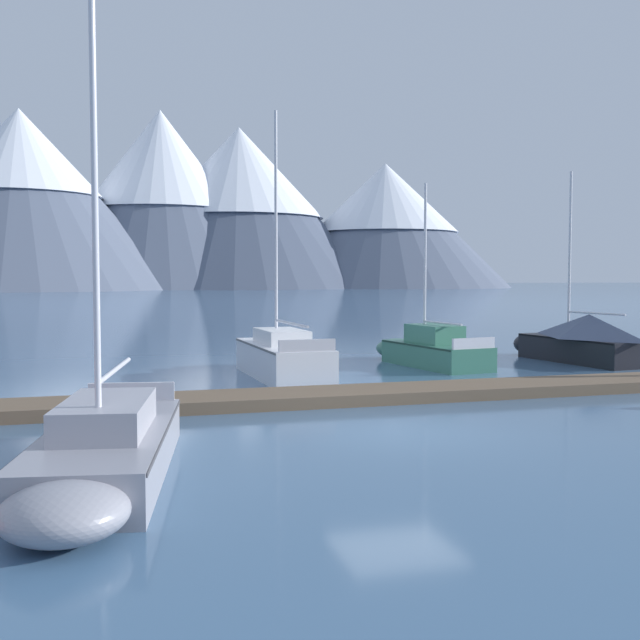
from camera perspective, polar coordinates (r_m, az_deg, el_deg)
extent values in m
plane|color=#426689|center=(15.99, 5.74, -8.36)|extent=(700.00, 700.00, 0.00)
cone|color=slate|center=(208.04, -21.60, 8.43)|extent=(80.11, 80.11, 45.52)
cone|color=white|center=(209.47, -21.67, 11.63)|extent=(40.81, 40.81, 22.08)
cone|color=slate|center=(221.88, -11.87, 8.86)|extent=(71.85, 71.85, 50.19)
cone|color=white|center=(223.23, -11.90, 11.66)|extent=(42.59, 42.59, 28.34)
cone|color=#4C566B|center=(226.44, -6.08, 8.37)|extent=(83.21, 83.21, 46.86)
cone|color=white|center=(227.58, -6.10, 10.93)|extent=(49.56, 49.56, 26.58)
cone|color=slate|center=(232.20, 4.92, 7.07)|extent=(75.10, 75.10, 37.35)
cone|color=white|center=(232.90, 4.93, 9.10)|extent=(44.22, 44.22, 20.94)
cube|color=brown|center=(19.69, 1.54, -5.70)|extent=(28.67, 2.38, 0.30)
cylinder|color=#38383D|center=(18.90, 2.33, -6.18)|extent=(27.50, 0.62, 0.24)
cylinder|color=#38383D|center=(20.50, 0.82, -5.43)|extent=(27.50, 0.62, 0.24)
cube|color=#93939E|center=(13.01, -15.61, -9.50)|extent=(2.75, 6.09, 0.75)
ellipsoid|color=#93939E|center=(9.94, -18.66, -13.55)|extent=(1.82, 1.89, 0.71)
cube|color=#424247|center=(12.94, -15.63, -8.06)|extent=(2.77, 5.98, 0.06)
cylinder|color=silver|center=(11.98, -16.59, 10.71)|extent=(0.10, 0.10, 8.11)
cylinder|color=silver|center=(13.61, -15.13, -3.64)|extent=(0.59, 3.30, 0.08)
cube|color=#A0A0AB|center=(12.75, -15.76, -6.90)|extent=(1.70, 2.81, 0.51)
cube|color=silver|center=(15.69, -13.97, -5.24)|extent=(1.67, 0.36, 0.36)
cube|color=white|center=(24.31, -2.83, -3.07)|extent=(2.11, 5.68, 1.08)
ellipsoid|color=white|center=(27.26, -4.49, -2.39)|extent=(1.64, 1.49, 1.02)
cube|color=slate|center=(24.27, -2.83, -1.90)|extent=(2.14, 5.57, 0.06)
cylinder|color=silver|center=(24.98, -3.33, 6.97)|extent=(0.10, 0.10, 7.52)
cylinder|color=silver|center=(23.24, -2.19, -0.26)|extent=(0.24, 3.60, 0.08)
cube|color=white|center=(24.38, -2.92, -1.25)|extent=(1.41, 2.58, 0.45)
cube|color=silver|center=(21.64, -0.97, -1.94)|extent=(1.68, 0.17, 0.36)
cube|color=#336B56|center=(27.49, 8.70, -2.62)|extent=(2.58, 4.85, 0.84)
ellipsoid|color=#336B56|center=(29.73, 5.87, -2.16)|extent=(1.88, 2.24, 0.80)
cube|color=#163027|center=(27.46, 8.71, -1.83)|extent=(2.61, 4.76, 0.06)
cylinder|color=silver|center=(27.99, 7.90, 4.27)|extent=(0.10, 0.10, 5.77)
cylinder|color=silver|center=(27.07, 9.18, -0.23)|extent=(0.46, 2.29, 0.08)
cube|color=#3A7560|center=(27.52, 8.58, -1.05)|extent=(1.62, 2.26, 0.66)
cube|color=silver|center=(25.62, 11.46, -1.73)|extent=(1.65, 0.38, 0.36)
cube|color=black|center=(30.23, 19.03, -2.13)|extent=(2.53, 5.33, 0.95)
ellipsoid|color=black|center=(32.33, 15.64, -1.73)|extent=(1.71, 1.62, 0.90)
cube|color=black|center=(30.19, 19.04, -1.31)|extent=(2.55, 5.23, 0.06)
cylinder|color=silver|center=(30.63, 18.25, 4.72)|extent=(0.10, 0.10, 6.28)
cylinder|color=silver|center=(29.62, 20.01, 0.48)|extent=(0.50, 2.81, 0.08)
pyramid|color=#4C5670|center=(29.88, 19.56, -0.44)|extent=(2.62, 4.35, 0.88)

